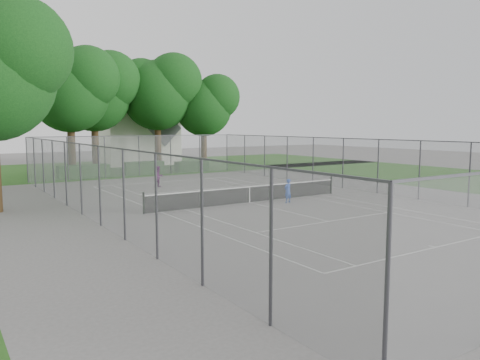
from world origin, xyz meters
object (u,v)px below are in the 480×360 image
tennis_net (250,194)px  house (137,128)px  woman_player (159,177)px  girl_player (288,191)px

tennis_net → house: house is taller
tennis_net → house: bearing=81.2°
tennis_net → house: size_ratio=1.27×
woman_player → girl_player: bearing=-87.9°
girl_player → house: bearing=-104.6°
tennis_net → girl_player: (1.82, -1.20, 0.17)m
girl_player → woman_player: bearing=-81.0°
house → woman_player: 21.25m
girl_player → woman_player: woman_player is taller
house → girl_player: 30.66m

